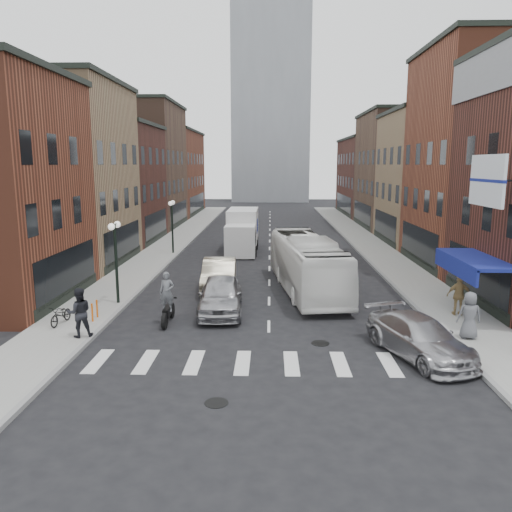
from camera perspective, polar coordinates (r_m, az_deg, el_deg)
The scene contains 30 objects.
ground at distance 20.59m, azimuth 1.46°, elevation -8.93°, with size 160.00×160.00×0.00m, color black.
sidewalk_left at distance 42.83m, azimuth -9.88°, elevation 1.22°, with size 3.00×74.00×0.15m, color gray.
sidewalk_right at distance 42.81m, azimuth 13.03°, elevation 1.11°, with size 3.00×74.00×0.15m, color gray.
curb_left at distance 42.57m, azimuth -7.89°, elevation 1.12°, with size 0.20×74.00×0.16m, color gray.
curb_right at distance 42.55m, azimuth 11.04°, elevation 1.02°, with size 0.20×74.00×0.16m, color gray.
crosswalk_stripes at distance 17.79m, azimuth 1.43°, elevation -12.14°, with size 12.00×2.20×0.01m, color silver.
bldg_left_mid_a at distance 36.65m, azimuth -22.84°, elevation 8.59°, with size 10.30×10.20×12.30m.
bldg_left_mid_b at distance 45.98m, azimuth -17.61°, elevation 7.88°, with size 10.30×10.20×10.30m.
bldg_left_far_a at distance 56.46m, azimuth -14.01°, elevation 9.97°, with size 10.30×12.20×13.30m.
bldg_left_far_b at distance 70.06m, azimuth -10.89°, elevation 9.31°, with size 10.30×16.20×11.30m.
bldg_right_mid_a at distance 36.62m, azimuth 26.17°, elevation 9.91°, with size 10.30×10.20×14.30m.
bldg_right_mid_b at distance 45.94m, azimuth 20.87°, elevation 8.31°, with size 10.30×10.20×11.30m.
bldg_right_far_a at distance 56.44m, azimuth 17.25°, elevation 9.31°, with size 10.30×12.20×12.30m.
bldg_right_far_b at distance 70.06m, azimuth 14.14°, elevation 8.77°, with size 10.30×16.20×10.30m.
awning_blue at distance 24.02m, azimuth 23.33°, elevation -0.48°, with size 1.80×5.00×0.78m.
billboard_sign at distance 21.69m, azimuth 25.09°, elevation 7.64°, with size 1.52×3.00×3.70m.
distant_tower at distance 99.10m, azimuth 1.71°, elevation 21.02°, with size 14.00×14.00×50.00m, color #9399A0.
streetlamp_near at distance 24.88m, azimuth -15.77°, elevation 1.00°, with size 0.32×1.22×4.11m.
streetlamp_far at distance 38.35m, azimuth -9.57°, elevation 4.45°, with size 0.32×1.22×4.11m.
bike_rack at distance 22.96m, azimuth -17.96°, elevation -5.94°, with size 0.08×0.68×0.80m.
box_truck at distance 39.36m, azimuth -1.58°, elevation 2.84°, with size 2.38×7.54×3.27m.
motorcycle_rider at distance 21.90m, azimuth -10.10°, elevation -4.94°, with size 0.64×2.26×2.30m.
transit_bus at distance 27.21m, azimuth 5.81°, elevation -0.89°, with size 2.53×10.80×3.01m, color white.
sedan_left_near at distance 23.26m, azimuth -4.09°, elevation -4.48°, with size 2.00×4.96×1.69m, color #A6A6AA.
sedan_left_far at distance 27.56m, azimuth -4.22°, elevation -2.13°, with size 1.78×5.09×1.68m, color #B4AB92.
curb_car at distance 19.03m, azimuth 18.16°, elevation -8.83°, with size 2.01×4.94×1.43m, color #A9A8AD.
parked_bicycle at distance 22.78m, azimuth -21.39°, elevation -6.26°, with size 0.55×1.57×0.82m, color black.
ped_left_solo at distance 20.75m, azimuth -19.55°, elevation -6.11°, with size 0.95×0.55×1.96m, color black.
ped_right_b at distance 24.13m, azimuth 22.19°, elevation -4.17°, with size 1.07×0.54×1.82m, color #957A4C.
ped_right_c at distance 21.09m, azimuth 23.21°, elevation -6.25°, with size 0.91×0.59×1.86m, color #5B5D63.
Camera 1 is at (0.04, -19.42, 6.83)m, focal length 35.00 mm.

